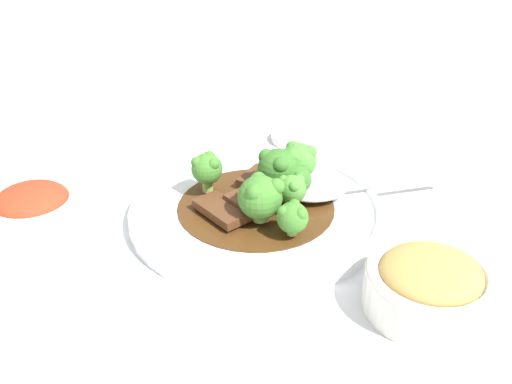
% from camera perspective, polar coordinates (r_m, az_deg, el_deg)
% --- Properties ---
extents(ground_plane, '(4.00, 4.00, 0.00)m').
position_cam_1_polar(ground_plane, '(0.69, 0.00, -2.43)').
color(ground_plane, silver).
extents(main_plate, '(0.29, 0.29, 0.02)m').
position_cam_1_polar(main_plate, '(0.69, 0.00, -1.73)').
color(main_plate, white).
rests_on(main_plate, ground_plane).
extents(beef_strip_0, '(0.07, 0.06, 0.01)m').
position_cam_1_polar(beef_strip_0, '(0.66, -3.30, -1.72)').
color(beef_strip_0, '#56331E').
rests_on(beef_strip_0, main_plate).
extents(beef_strip_1, '(0.07, 0.08, 0.01)m').
position_cam_1_polar(beef_strip_1, '(0.68, -0.23, -0.44)').
color(beef_strip_1, '#56331E').
rests_on(beef_strip_1, main_plate).
extents(beef_strip_2, '(0.06, 0.05, 0.01)m').
position_cam_1_polar(beef_strip_2, '(0.73, 0.14, 1.39)').
color(beef_strip_2, '#56331E').
rests_on(beef_strip_2, main_plate).
extents(broccoli_floret_0, '(0.05, 0.05, 0.05)m').
position_cam_1_polar(broccoli_floret_0, '(0.69, 2.13, 2.26)').
color(broccoli_floret_0, '#8EB756').
rests_on(broccoli_floret_0, main_plate).
extents(broccoli_floret_1, '(0.04, 0.04, 0.05)m').
position_cam_1_polar(broccoli_floret_1, '(0.70, -4.70, 2.26)').
color(broccoli_floret_1, '#8EB756').
rests_on(broccoli_floret_1, main_plate).
extents(broccoli_floret_2, '(0.04, 0.04, 0.05)m').
position_cam_1_polar(broccoli_floret_2, '(0.71, 4.04, 3.03)').
color(broccoli_floret_2, '#7FA84C').
rests_on(broccoli_floret_2, main_plate).
extents(broccoli_floret_3, '(0.03, 0.03, 0.04)m').
position_cam_1_polar(broccoli_floret_3, '(0.66, 3.44, 0.28)').
color(broccoli_floret_3, '#7FA84C').
rests_on(broccoli_floret_3, main_plate).
extents(broccoli_floret_4, '(0.03, 0.03, 0.04)m').
position_cam_1_polar(broccoli_floret_4, '(0.62, 3.50, -2.38)').
color(broccoli_floret_4, '#8EB756').
rests_on(broccoli_floret_4, main_plate).
extents(broccoli_floret_5, '(0.05, 0.05, 0.05)m').
position_cam_1_polar(broccoli_floret_5, '(0.64, 0.58, -0.41)').
color(broccoli_floret_5, '#8EB756').
rests_on(broccoli_floret_5, main_plate).
extents(broccoli_floret_6, '(0.03, 0.03, 0.04)m').
position_cam_1_polar(broccoli_floret_6, '(0.69, 3.87, 1.23)').
color(broccoli_floret_6, '#8EB756').
rests_on(broccoli_floret_6, main_plate).
extents(serving_spoon, '(0.06, 0.21, 0.01)m').
position_cam_1_polar(serving_spoon, '(0.70, 6.68, 0.26)').
color(serving_spoon, silver).
rests_on(serving_spoon, main_plate).
extents(side_bowl_kimchi, '(0.10, 0.10, 0.06)m').
position_cam_1_polar(side_bowl_kimchi, '(0.70, -20.45, -1.73)').
color(side_bowl_kimchi, white).
rests_on(side_bowl_kimchi, ground_plane).
extents(side_bowl_appetizer, '(0.12, 0.12, 0.05)m').
position_cam_1_polar(side_bowl_appetizer, '(0.57, 16.17, -8.46)').
color(side_bowl_appetizer, white).
rests_on(side_bowl_appetizer, ground_plane).
extents(sauce_dish, '(0.07, 0.07, 0.01)m').
position_cam_1_polar(sauce_dish, '(0.87, 3.68, 5.30)').
color(sauce_dish, white).
rests_on(sauce_dish, ground_plane).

